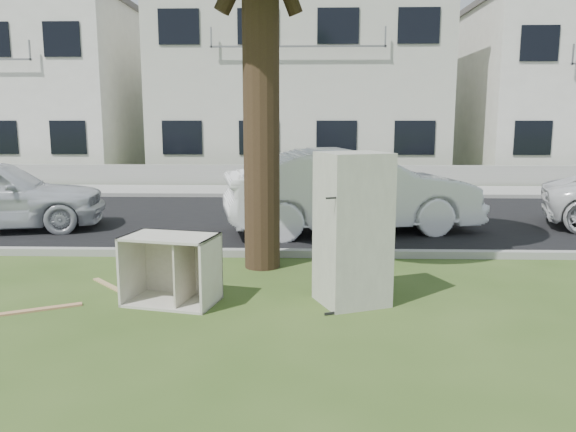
{
  "coord_description": "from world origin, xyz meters",
  "views": [
    {
      "loc": [
        0.24,
        -6.6,
        2.26
      ],
      "look_at": [
        0.03,
        0.6,
        1.01
      ],
      "focal_mm": 35.0,
      "sensor_mm": 36.0,
      "label": 1
    }
  ],
  "objects": [
    {
      "name": "ground",
      "position": [
        0.0,
        0.0,
        0.0
      ],
      "size": [
        120.0,
        120.0,
        0.0
      ],
      "primitive_type": "plane",
      "color": "#354E1C"
    },
    {
      "name": "road",
      "position": [
        0.0,
        6.0,
        0.01
      ],
      "size": [
        120.0,
        7.0,
        0.01
      ],
      "primitive_type": "cube",
      "color": "black",
      "rests_on": "ground"
    },
    {
      "name": "kerb_near",
      "position": [
        0.0,
        2.45,
        0.0
      ],
      "size": [
        120.0,
        0.18,
        0.12
      ],
      "primitive_type": "cube",
      "color": "gray",
      "rests_on": "ground"
    },
    {
      "name": "kerb_far",
      "position": [
        0.0,
        9.55,
        0.0
      ],
      "size": [
        120.0,
        0.18,
        0.12
      ],
      "primitive_type": "cube",
      "color": "gray",
      "rests_on": "ground"
    },
    {
      "name": "sidewalk",
      "position": [
        0.0,
        11.0,
        0.01
      ],
      "size": [
        120.0,
        2.8,
        0.01
      ],
      "primitive_type": "cube",
      "color": "gray",
      "rests_on": "ground"
    },
    {
      "name": "low_wall",
      "position": [
        0.0,
        12.6,
        0.35
      ],
      "size": [
        120.0,
        0.15,
        0.7
      ],
      "primitive_type": "cube",
      "color": "gray",
      "rests_on": "ground"
    },
    {
      "name": "townhouse_left",
      "position": [
        -12.0,
        17.5,
        3.52
      ],
      "size": [
        10.2,
        8.16,
        7.04
      ],
      "color": "white",
      "rests_on": "ground"
    },
    {
      "name": "townhouse_center",
      "position": [
        0.0,
        17.5,
        3.72
      ],
      "size": [
        11.22,
        8.16,
        7.44
      ],
      "color": "beige",
      "rests_on": "ground"
    },
    {
      "name": "fridge",
      "position": [
        0.83,
        0.13,
        0.93
      ],
      "size": [
        0.98,
        0.94,
        1.86
      ],
      "primitive_type": "cube",
      "rotation": [
        0.0,
        0.0,
        0.38
      ],
      "color": "#B3ADA2",
      "rests_on": "ground"
    },
    {
      "name": "cabinet",
      "position": [
        -1.4,
        0.05,
        0.43
      ],
      "size": [
        1.22,
        0.91,
        0.85
      ],
      "primitive_type": "cube",
      "rotation": [
        0.0,
        0.0,
        -0.23
      ],
      "color": "silver",
      "rests_on": "ground"
    },
    {
      "name": "plank_a",
      "position": [
        -3.0,
        -0.33,
        0.01
      ],
      "size": [
        1.08,
        0.61,
        0.02
      ],
      "primitive_type": "cube",
      "rotation": [
        0.0,
        0.0,
        0.47
      ],
      "color": "tan",
      "rests_on": "ground"
    },
    {
      "name": "plank_b",
      "position": [
        -2.45,
        0.74,
        0.01
      ],
      "size": [
        0.61,
        0.64,
        0.02
      ],
      "primitive_type": "cube",
      "rotation": [
        0.0,
        0.0,
        -0.81
      ],
      "color": "tan",
      "rests_on": "ground"
    },
    {
      "name": "plank_c",
      "position": [
        -1.6,
        0.42,
        0.01
      ],
      "size": [
        0.1,
        0.72,
        0.02
      ],
      "primitive_type": "cube",
      "rotation": [
        0.0,
        0.0,
        1.6
      ],
      "color": "#A18559",
      "rests_on": "ground"
    },
    {
      "name": "car_center",
      "position": [
        1.19,
        4.58,
        0.83
      ],
      "size": [
        5.31,
        2.77,
        1.66
      ],
      "primitive_type": "imported",
      "rotation": [
        0.0,
        0.0,
        1.78
      ],
      "color": "white",
      "rests_on": "ground"
    }
  ]
}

